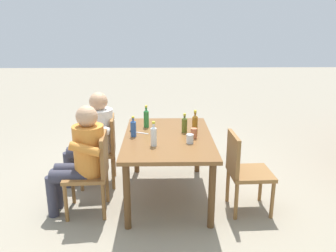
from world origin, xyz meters
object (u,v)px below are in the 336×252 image
object	(u,v)px
chair_near_left	(104,147)
bottle_olive	(184,124)
bottle_blue	(133,128)
person_in_white_shirt	(94,134)
bottle_amber	(195,124)
cup_glass	(190,139)
dining_table	(168,144)
table_knife	(138,132)
backpack_by_near_side	(195,144)
cup_terracotta	(194,133)
chair_far_right	(243,168)
bottle_clear	(154,135)
person_in_plaid_shirt	(82,155)
bottle_green	(146,118)
chair_near_right	(93,169)

from	to	relation	value
chair_near_left	bottle_olive	xyz separation A→B (m)	(0.20, 0.99, 0.35)
chair_near_left	bottle_blue	size ratio (longest dim) A/B	3.71
person_in_white_shirt	bottle_amber	size ratio (longest dim) A/B	4.24
chair_near_left	cup_glass	bearing A→B (deg)	60.06
dining_table	table_knife	size ratio (longest dim) A/B	6.72
bottle_amber	backpack_by_near_side	distance (m)	1.32
table_knife	cup_terracotta	bearing A→B (deg)	71.43
bottle_olive	backpack_by_near_side	bearing A→B (deg)	167.04
dining_table	chair_far_right	world-z (taller)	chair_far_right
bottle_clear	backpack_by_near_side	bearing A→B (deg)	158.71
person_in_plaid_shirt	cup_terracotta	xyz separation A→B (m)	(-0.27, 1.19, 0.14)
bottle_clear	bottle_olive	bearing A→B (deg)	142.68
bottle_amber	bottle_green	xyz separation A→B (m)	(-0.27, -0.57, -0.00)
dining_table	cup_terracotta	size ratio (longest dim) A/B	13.39
chair_far_right	bottle_blue	world-z (taller)	bottle_blue
bottle_green	backpack_by_near_side	xyz separation A→B (m)	(-0.86, 0.70, -0.66)
bottle_clear	table_knife	distance (m)	0.50
cup_terracotta	bottle_blue	bearing A→B (deg)	-96.18
chair_near_left	bottle_blue	distance (m)	0.64
bottle_amber	chair_near_left	bearing A→B (deg)	-103.33
chair_near_right	cup_glass	world-z (taller)	chair_near_right
bottle_clear	table_knife	size ratio (longest dim) A/B	1.16
bottle_amber	dining_table	bearing A→B (deg)	-74.25
person_in_plaid_shirt	table_knife	bearing A→B (deg)	131.11
person_in_white_shirt	chair_near_left	bearing A→B (deg)	94.26
bottle_clear	bottle_amber	world-z (taller)	bottle_amber
dining_table	bottle_green	bearing A→B (deg)	-144.34
chair_near_left	chair_near_right	distance (m)	0.69
chair_near_right	bottle_olive	bearing A→B (deg)	116.07
chair_near_left	bottle_green	bearing A→B (deg)	91.02
chair_far_right	chair_near_right	bearing A→B (deg)	-90.28
bottle_blue	chair_near_left	bearing A→B (deg)	-131.07
chair_near_left	cup_glass	distance (m)	1.22
chair_near_left	person_in_white_shirt	world-z (taller)	person_in_white_shirt
chair_near_right	bottle_clear	bearing A→B (deg)	92.18
person_in_plaid_shirt	bottle_olive	world-z (taller)	person_in_plaid_shirt
chair_near_left	cup_glass	world-z (taller)	chair_near_left
bottle_green	cup_terracotta	distance (m)	0.70
bottle_green	cup_glass	bearing A→B (deg)	39.09
table_knife	bottle_blue	bearing A→B (deg)	-14.41
dining_table	chair_near_right	distance (m)	0.88
bottle_amber	bottle_blue	bearing A→B (deg)	-82.62
dining_table	backpack_by_near_side	size ratio (longest dim) A/B	3.67
bottle_amber	person_in_plaid_shirt	bearing A→B (deg)	-70.52
dining_table	bottle_green	world-z (taller)	bottle_green
person_in_plaid_shirt	cup_terracotta	size ratio (longest dim) A/B	10.40
chair_near_right	person_in_plaid_shirt	distance (m)	0.20
bottle_blue	bottle_olive	size ratio (longest dim) A/B	1.04
dining_table	bottle_green	size ratio (longest dim) A/B	5.57
chair_near_left	cup_terracotta	size ratio (longest dim) A/B	7.68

